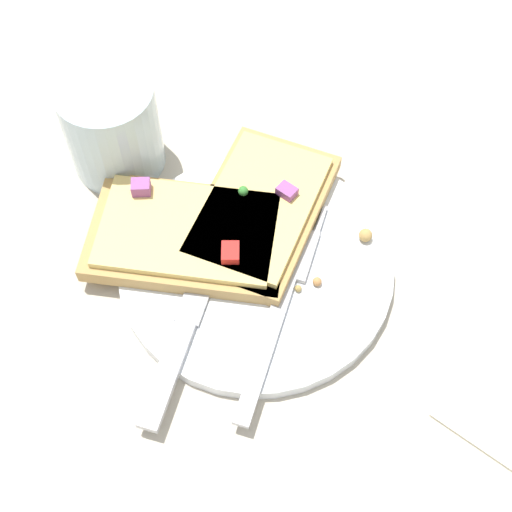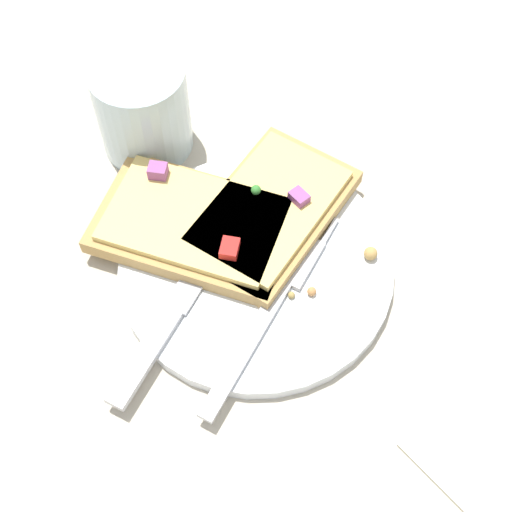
{
  "view_description": "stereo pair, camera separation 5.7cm",
  "coord_description": "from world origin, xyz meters",
  "px_view_note": "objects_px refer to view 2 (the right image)",
  "views": [
    {
      "loc": [
        -0.23,
        -0.18,
        0.51
      ],
      "look_at": [
        0.0,
        0.0,
        0.02
      ],
      "focal_mm": 50.0,
      "sensor_mm": 36.0,
      "label": 1
    },
    {
      "loc": [
        -0.2,
        -0.22,
        0.51
      ],
      "look_at": [
        0.0,
        0.0,
        0.02
      ],
      "focal_mm": 50.0,
      "sensor_mm": 36.0,
      "label": 2
    }
  ],
  "objects_px": {
    "knife": "(180,301)",
    "drinking_glass": "(143,109)",
    "pizza_slice_corner": "(195,224)",
    "napkin": "(508,424)",
    "fork": "(276,297)",
    "pizza_slice_main": "(269,211)",
    "plate": "(256,266)"
  },
  "relations": [
    {
      "from": "pizza_slice_corner",
      "to": "drinking_glass",
      "type": "relative_size",
      "value": 2.13
    },
    {
      "from": "knife",
      "to": "napkin",
      "type": "distance_m",
      "value": 0.26
    },
    {
      "from": "plate",
      "to": "knife",
      "type": "relative_size",
      "value": 1.03
    },
    {
      "from": "knife",
      "to": "pizza_slice_main",
      "type": "height_order",
      "value": "pizza_slice_main"
    },
    {
      "from": "pizza_slice_main",
      "to": "napkin",
      "type": "relative_size",
      "value": 1.2
    },
    {
      "from": "plate",
      "to": "drinking_glass",
      "type": "height_order",
      "value": "drinking_glass"
    },
    {
      "from": "knife",
      "to": "plate",
      "type": "bearing_deg",
      "value": -31.19
    },
    {
      "from": "fork",
      "to": "drinking_glass",
      "type": "height_order",
      "value": "drinking_glass"
    },
    {
      "from": "knife",
      "to": "drinking_glass",
      "type": "bearing_deg",
      "value": 39.91
    },
    {
      "from": "plate",
      "to": "pizza_slice_corner",
      "type": "height_order",
      "value": "pizza_slice_corner"
    },
    {
      "from": "plate",
      "to": "napkin",
      "type": "bearing_deg",
      "value": -77.04
    },
    {
      "from": "pizza_slice_main",
      "to": "napkin",
      "type": "bearing_deg",
      "value": 77.55
    },
    {
      "from": "knife",
      "to": "drinking_glass",
      "type": "distance_m",
      "value": 0.18
    },
    {
      "from": "plate",
      "to": "fork",
      "type": "xyz_separation_m",
      "value": [
        -0.01,
        -0.04,
        0.01
      ]
    },
    {
      "from": "fork",
      "to": "drinking_glass",
      "type": "distance_m",
      "value": 0.21
    },
    {
      "from": "fork",
      "to": "napkin",
      "type": "height_order",
      "value": "fork"
    },
    {
      "from": "drinking_glass",
      "to": "napkin",
      "type": "relative_size",
      "value": 0.62
    },
    {
      "from": "fork",
      "to": "pizza_slice_corner",
      "type": "distance_m",
      "value": 0.09
    },
    {
      "from": "napkin",
      "to": "fork",
      "type": "bearing_deg",
      "value": 108.05
    },
    {
      "from": "fork",
      "to": "knife",
      "type": "xyz_separation_m",
      "value": [
        -0.06,
        0.05,
        0.0
      ]
    },
    {
      "from": "plate",
      "to": "drinking_glass",
      "type": "relative_size",
      "value": 2.54
    },
    {
      "from": "knife",
      "to": "napkin",
      "type": "xyz_separation_m",
      "value": [
        0.12,
        -0.23,
        -0.01
      ]
    },
    {
      "from": "fork",
      "to": "pizza_slice_corner",
      "type": "bearing_deg",
      "value": 74.46
    },
    {
      "from": "pizza_slice_main",
      "to": "drinking_glass",
      "type": "relative_size",
      "value": 1.94
    },
    {
      "from": "plate",
      "to": "fork",
      "type": "height_order",
      "value": "fork"
    },
    {
      "from": "pizza_slice_corner",
      "to": "napkin",
      "type": "xyz_separation_m",
      "value": [
        0.07,
        -0.28,
        -0.02
      ]
    },
    {
      "from": "fork",
      "to": "pizza_slice_corner",
      "type": "height_order",
      "value": "pizza_slice_corner"
    },
    {
      "from": "fork",
      "to": "pizza_slice_main",
      "type": "height_order",
      "value": "pizza_slice_main"
    },
    {
      "from": "plate",
      "to": "napkin",
      "type": "distance_m",
      "value": 0.22
    },
    {
      "from": "pizza_slice_corner",
      "to": "napkin",
      "type": "bearing_deg",
      "value": 164.35
    },
    {
      "from": "fork",
      "to": "knife",
      "type": "bearing_deg",
      "value": 121.2
    },
    {
      "from": "pizza_slice_main",
      "to": "pizza_slice_corner",
      "type": "distance_m",
      "value": 0.06
    }
  ]
}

